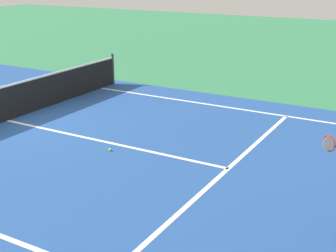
{
  "coord_description": "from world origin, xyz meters",
  "views": [
    {
      "loc": [
        -8.34,
        -9.74,
        3.94
      ],
      "look_at": [
        -0.8,
        -5.43,
        1.0
      ],
      "focal_mm": 50.55,
      "sensor_mm": 36.0,
      "label": 1
    }
  ],
  "objects": [
    {
      "name": "line_center_service",
      "position": [
        0.0,
        -3.2,
        0.0
      ],
      "size": [
        0.1,
        6.4,
        0.01
      ],
      "primitive_type": "cube",
      "color": "white",
      "rests_on": "ground_plane"
    },
    {
      "name": "ground_plane",
      "position": [
        0.0,
        0.0,
        0.0
      ],
      "size": [
        60.0,
        60.0,
        0.0
      ],
      "primitive_type": "plane",
      "color": "#337F51"
    },
    {
      "name": "net",
      "position": [
        0.0,
        0.0,
        0.49
      ],
      "size": [
        9.73,
        0.09,
        1.07
      ],
      "color": "#33383D",
      "rests_on": "ground_plane"
    },
    {
      "name": "court_surface_inbounds",
      "position": [
        0.0,
        0.0,
        0.0
      ],
      "size": [
        10.62,
        24.4,
        0.0
      ],
      "primitive_type": "cube",
      "color": "#234C93",
      "rests_on": "ground_plane"
    },
    {
      "name": "line_service_near",
      "position": [
        0.0,
        -6.4,
        0.0
      ],
      "size": [
        8.22,
        0.1,
        0.01
      ],
      "primitive_type": "cube",
      "color": "white",
      "rests_on": "ground_plane"
    },
    {
      "name": "line_sideline_right",
      "position": [
        4.11,
        -5.95,
        0.0
      ],
      "size": [
        0.1,
        11.89,
        0.01
      ],
      "primitive_type": "cube",
      "color": "white",
      "rests_on": "ground_plane"
    },
    {
      "name": "tennis_ball_mid_court",
      "position": [
        -0.41,
        -3.71,
        0.03
      ],
      "size": [
        0.07,
        0.07,
        0.07
      ],
      "primitive_type": "sphere",
      "color": "#CCE033",
      "rests_on": "ground_plane"
    }
  ]
}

